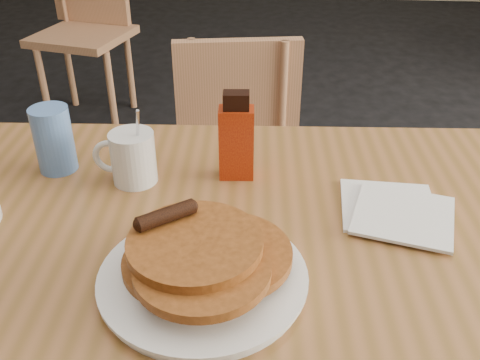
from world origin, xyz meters
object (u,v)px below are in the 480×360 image
Objects in this scene: main_table at (200,256)px; chair_wall_extra at (85,10)px; pancake_plate at (203,267)px; coffee_mug at (132,157)px; chair_main_far at (235,159)px; blue_tumbler at (54,139)px; syrup_bottle at (236,139)px.

chair_wall_extra is at bearing 114.43° from main_table.
pancake_plate is (0.02, -0.11, 0.07)m from main_table.
pancake_plate is at bearing -53.36° from chair_wall_extra.
coffee_mug is (-0.15, 0.17, 0.09)m from main_table.
chair_main_far is 5.25× the size of coffee_mug.
coffee_mug is (0.79, -1.92, 0.22)m from chair_wall_extra.
blue_tumbler is (-0.34, 0.30, 0.04)m from pancake_plate.
syrup_bottle reaches higher than chair_main_far.
chair_wall_extra is 2.00m from blue_tumbler.
syrup_bottle is at bearing 1.01° from blue_tumbler.
blue_tumbler is at bearing 138.18° from pancake_plate.
syrup_bottle reaches higher than blue_tumbler.
pancake_plate is at bearing -98.09° from syrup_bottle.
pancake_plate is at bearing -58.59° from coffee_mug.
syrup_bottle is (0.99, -1.88, 0.25)m from chair_wall_extra.
pancake_plate is 1.76× the size of syrup_bottle.
chair_wall_extra is 2.41m from pancake_plate.
chair_wall_extra is at bearing 114.40° from chair_main_far.
chair_main_far is at bearing -42.95° from chair_wall_extra.
main_table is 0.75m from chair_main_far.
coffee_mug is at bearing -114.24° from chair_main_far.
chair_wall_extra reaches higher than syrup_bottle.
chair_main_far is 2.71× the size of pancake_plate.
main_table is at bearing -52.79° from chair_wall_extra.
chair_main_far is at bearing 91.59° from syrup_bottle.
blue_tumbler is at bearing 176.42° from syrup_bottle.
blue_tumbler reaches higher than pancake_plate.
coffee_mug is 1.21× the size of blue_tumbler.
chair_wall_extra is 6.11× the size of coffee_mug.
chair_wall_extra reaches higher than pancake_plate.
pancake_plate is (0.04, -0.82, 0.28)m from chair_main_far.
blue_tumbler is at bearing 148.19° from main_table.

